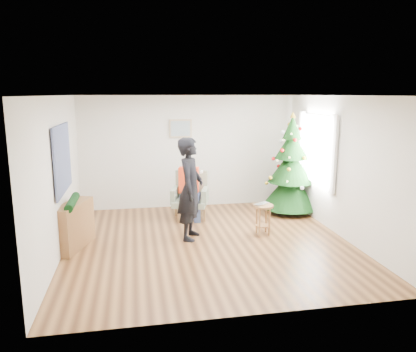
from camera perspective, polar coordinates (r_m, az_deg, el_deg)
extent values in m
plane|color=brown|center=(7.40, 0.08, -9.33)|extent=(5.00, 5.00, 0.00)
plane|color=white|center=(6.91, 0.08, 11.25)|extent=(5.00, 5.00, 0.00)
plane|color=silver|center=(9.48, -2.68, 3.41)|extent=(5.00, 0.00, 5.00)
plane|color=silver|center=(4.67, 5.69, -5.08)|extent=(5.00, 0.00, 5.00)
plane|color=silver|center=(7.04, -20.37, -0.12)|extent=(0.00, 5.00, 5.00)
plane|color=silver|center=(7.88, 18.26, 1.20)|extent=(0.00, 5.00, 5.00)
cube|color=white|center=(8.72, 15.05, 3.65)|extent=(0.04, 1.30, 1.40)
cube|color=white|center=(8.04, 17.13, 2.91)|extent=(0.05, 0.25, 1.50)
cube|color=white|center=(9.38, 12.93, 4.28)|extent=(0.05, 0.25, 1.50)
cylinder|color=#3F2816|center=(9.37, 11.35, -4.12)|extent=(0.10, 0.10, 0.29)
cone|color=black|center=(9.28, 11.45, -1.83)|extent=(1.25, 1.25, 0.82)
cone|color=black|center=(9.17, 11.58, 1.37)|extent=(1.00, 1.00, 0.72)
cone|color=black|center=(9.10, 11.70, 4.35)|extent=(0.73, 0.73, 0.62)
cone|color=black|center=(9.07, 11.80, 6.75)|extent=(0.42, 0.42, 0.53)
cone|color=gold|center=(9.05, 11.87, 8.45)|extent=(0.13, 0.13, 0.13)
cylinder|color=brown|center=(7.72, 7.79, -4.20)|extent=(0.38, 0.38, 0.04)
cylinder|color=brown|center=(7.83, 7.71, -6.90)|extent=(0.29, 0.29, 0.02)
imported|color=silver|center=(7.71, 7.80, -3.96)|extent=(0.38, 0.34, 0.02)
cube|color=gray|center=(8.66, -2.56, -3.73)|extent=(0.85, 0.81, 0.12)
cube|color=gray|center=(8.87, -2.31, -1.11)|extent=(0.70, 0.31, 0.60)
cube|color=gray|center=(8.68, -4.71, -2.65)|extent=(0.25, 0.55, 0.30)
cube|color=gray|center=(8.58, -0.41, -2.76)|extent=(0.25, 0.55, 0.30)
cube|color=navy|center=(8.56, -2.50, -3.03)|extent=(0.50, 0.51, 0.14)
cube|color=red|center=(8.69, -2.72, -0.57)|extent=(0.46, 0.32, 0.55)
sphere|color=tan|center=(8.60, -2.72, 1.88)|extent=(0.22, 0.22, 0.22)
imported|color=black|center=(7.35, -2.49, -1.82)|extent=(0.66, 0.80, 1.87)
cube|color=white|center=(7.29, -0.92, 0.58)|extent=(0.08, 0.13, 0.04)
cube|color=brown|center=(7.41, -18.34, -6.63)|extent=(0.61, 1.04, 0.80)
cylinder|color=black|center=(7.29, -18.55, -3.49)|extent=(0.14, 0.90, 0.14)
cube|color=black|center=(7.28, -19.80, 2.29)|extent=(0.03, 1.50, 1.15)
cube|color=tan|center=(9.36, -3.90, 6.69)|extent=(0.52, 0.03, 0.42)
cube|color=gray|center=(9.34, -3.89, 6.67)|extent=(0.44, 0.02, 0.34)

